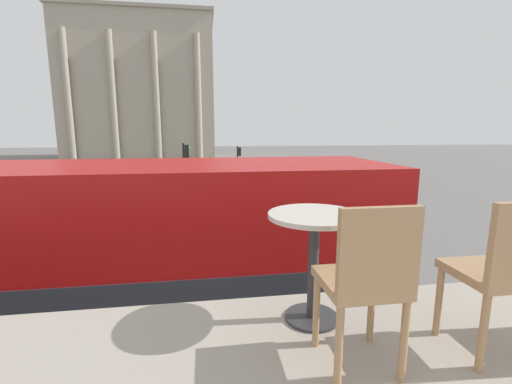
{
  "coord_description": "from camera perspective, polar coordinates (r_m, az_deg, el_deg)",
  "views": [
    {
      "loc": [
        0.49,
        -2.39,
        4.67
      ],
      "look_at": [
        3.17,
        15.41,
        1.42
      ],
      "focal_mm": 24.0,
      "sensor_mm": 36.0,
      "label": 1
    }
  ],
  "objects": [
    {
      "name": "cafe_chair_1",
      "position": [
        2.3,
        35.85,
        -10.44
      ],
      "size": [
        0.4,
        0.4,
        0.91
      ],
      "rotation": [
        0.0,
        0.0,
        -0.08
      ],
      "color": "#A87F56",
      "rests_on": "cafe_floor_slab"
    },
    {
      "name": "plaza_building_left",
      "position": [
        63.43,
        -18.3,
        15.8
      ],
      "size": [
        23.91,
        15.66,
        22.72
      ],
      "color": "#A39984",
      "rests_on": "ground_plane"
    },
    {
      "name": "pedestrian_yellow",
      "position": [
        17.16,
        0.86,
        -2.09
      ],
      "size": [
        0.32,
        0.32,
        1.74
      ],
      "rotation": [
        0.0,
        0.0,
        2.91
      ],
      "color": "#282B33",
      "rests_on": "ground_plane"
    },
    {
      "name": "traffic_light_mid",
      "position": [
        18.95,
        -11.66,
        3.78
      ],
      "size": [
        0.42,
        0.24,
        4.0
      ],
      "color": "black",
      "rests_on": "ground_plane"
    },
    {
      "name": "pedestrian_black",
      "position": [
        32.57,
        -23.47,
        2.95
      ],
      "size": [
        0.32,
        0.32,
        1.75
      ],
      "rotation": [
        0.0,
        0.0,
        4.98
      ],
      "color": "#282B33",
      "rests_on": "ground_plane"
    },
    {
      "name": "cafe_chair_0",
      "position": [
        1.86,
        17.84,
        -13.56
      ],
      "size": [
        0.4,
        0.4,
        0.91
      ],
      "rotation": [
        0.0,
        0.0,
        -0.12
      ],
      "color": "#A87F56",
      "rests_on": "cafe_floor_slab"
    },
    {
      "name": "cafe_dining_table",
      "position": [
        2.27,
        9.63,
        -8.31
      ],
      "size": [
        0.6,
        0.6,
        0.73
      ],
      "color": "#2D2D30",
      "rests_on": "cafe_floor_slab"
    },
    {
      "name": "double_decker_bus",
      "position": [
        6.51,
        -30.39,
        -12.44
      ],
      "size": [
        10.77,
        2.67,
        4.14
      ],
      "rotation": [
        0.0,
        0.0,
        0.06
      ],
      "color": "black",
      "rests_on": "ground_plane"
    },
    {
      "name": "car_maroon",
      "position": [
        29.92,
        -17.47,
        2.14
      ],
      "size": [
        4.2,
        1.93,
        1.35
      ],
      "rotation": [
        0.0,
        0.0,
        1.31
      ],
      "color": "black",
      "rests_on": "ground_plane"
    },
    {
      "name": "traffic_light_far",
      "position": [
        27.89,
        -2.94,
        5.26
      ],
      "size": [
        0.42,
        0.24,
        3.42
      ],
      "color": "black",
      "rests_on": "ground_plane"
    },
    {
      "name": "traffic_light_near",
      "position": [
        13.1,
        -13.52,
        -0.9
      ],
      "size": [
        0.42,
        0.24,
        3.34
      ],
      "color": "black",
      "rests_on": "ground_plane"
    }
  ]
}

